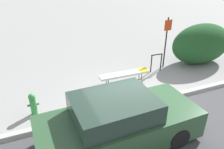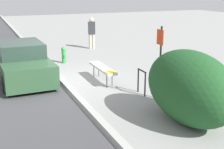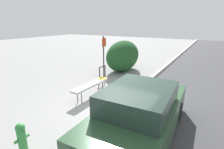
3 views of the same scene
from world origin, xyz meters
The scene contains 8 objects.
ground_plane centered at (0.00, 0.00, 0.00)m, with size 60.00×60.00×0.00m, color gray.
curb centered at (0.00, 0.00, 0.07)m, with size 60.00×0.20×0.13m.
bench centered at (0.53, 1.45, 0.51)m, with size 2.02×0.41×0.57m.
bike_rack centered at (2.38, 2.11, 0.50)m, with size 0.55×0.06×0.83m.
sign_post centered at (2.99, 2.40, 1.38)m, with size 0.36×0.08×2.30m.
fire_hydrant centered at (-2.94, 0.87, 0.41)m, with size 0.36×0.22×0.77m.
shrub_hedge centered at (4.84, 2.15, 0.96)m, with size 3.08×1.65×1.91m.
parked_car_near centered at (-0.94, -1.27, 0.65)m, with size 4.28×1.87×1.43m.
Camera 3 is at (-4.89, -2.72, 2.98)m, focal length 28.00 mm.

